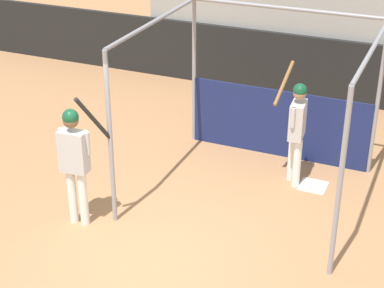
{
  "coord_description": "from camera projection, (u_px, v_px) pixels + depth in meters",
  "views": [
    {
      "loc": [
        3.42,
        -6.39,
        5.39
      ],
      "look_at": [
        -0.03,
        1.62,
        1.02
      ],
      "focal_mm": 60.0,
      "sensor_mm": 36.0,
      "label": 1
    }
  ],
  "objects": [
    {
      "name": "ground_plane",
      "position": [
        148.0,
        258.0,
        8.87
      ],
      "size": [
        60.0,
        60.0,
        0.0
      ],
      "primitive_type": "plane",
      "color": "#A8754C"
    },
    {
      "name": "outfield_wall",
      "position": [
        284.0,
        64.0,
        13.98
      ],
      "size": [
        24.0,
        0.12,
        1.37
      ],
      "color": "black",
      "rests_on": "ground"
    },
    {
      "name": "bleacher_section",
      "position": [
        306.0,
        8.0,
        14.97
      ],
      "size": [
        6.5,
        3.2,
        3.05
      ],
      "color": "#9E9E99",
      "rests_on": "ground"
    },
    {
      "name": "batting_cage",
      "position": [
        271.0,
        107.0,
        10.66
      ],
      "size": [
        3.34,
        3.11,
        2.72
      ],
      "color": "gray",
      "rests_on": "ground"
    },
    {
      "name": "home_plate",
      "position": [
        313.0,
        186.0,
        10.63
      ],
      "size": [
        0.44,
        0.44,
        0.02
      ],
      "color": "white",
      "rests_on": "ground"
    },
    {
      "name": "player_batter",
      "position": [
        297.0,
        124.0,
        10.29
      ],
      "size": [
        0.53,
        0.88,
        1.92
      ],
      "rotation": [
        0.0,
        0.0,
        1.65
      ],
      "color": "white",
      "rests_on": "ground"
    },
    {
      "name": "player_waiting",
      "position": [
        75.0,
        156.0,
        9.16
      ],
      "size": [
        0.74,
        0.55,
        2.16
      ],
      "rotation": [
        0.0,
        0.0,
        0.08
      ],
      "color": "white",
      "rests_on": "ground"
    }
  ]
}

